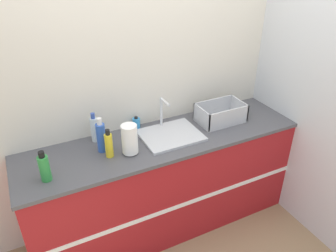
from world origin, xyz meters
TOP-DOWN VIEW (x-y plane):
  - ground_plane at (0.00, 0.00)m, footprint 12.00×12.00m
  - wall_back at (0.00, 0.61)m, footprint 4.67×0.06m
  - wall_right at (1.17, 0.29)m, footprint 0.06×2.58m
  - counter_cabinet at (0.00, 0.29)m, footprint 2.29×0.60m
  - sink at (0.06, 0.30)m, footprint 0.47×0.39m
  - paper_towel_roll at (-0.31, 0.21)m, footprint 0.12×0.12m
  - dish_rack at (0.56, 0.33)m, footprint 0.40×0.25m
  - bottle_clear at (-0.49, 0.50)m, footprint 0.06×0.06m
  - bottle_yellow at (-0.46, 0.24)m, footprint 0.06×0.06m
  - bottle_blue at (-0.49, 0.33)m, footprint 0.07×0.07m
  - bottle_green at (-0.91, 0.17)m, footprint 0.07×0.07m
  - soap_dispenser at (-0.14, 0.53)m, footprint 0.06×0.06m

SIDE VIEW (x-z plane):
  - ground_plane at x=0.00m, z-range 0.00..0.00m
  - counter_cabinet at x=0.00m, z-range 0.00..0.93m
  - sink at x=0.06m, z-range 0.81..1.08m
  - soap_dispenser at x=-0.14m, z-range 0.92..1.03m
  - dish_rack at x=0.56m, z-range 0.90..1.06m
  - bottle_green at x=-0.91m, z-range 0.91..1.13m
  - bottle_yellow at x=-0.46m, z-range 0.91..1.13m
  - bottle_clear at x=-0.49m, z-range 0.91..1.15m
  - paper_towel_roll at x=-0.31m, z-range 0.93..1.16m
  - bottle_blue at x=-0.49m, z-range 0.91..1.18m
  - wall_back at x=0.00m, z-range 0.00..2.60m
  - wall_right at x=1.17m, z-range 0.00..2.60m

